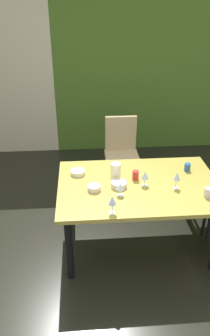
{
  "coord_description": "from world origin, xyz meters",
  "views": [
    {
      "loc": [
        -0.0,
        -2.52,
        2.46
      ],
      "look_at": [
        0.22,
        0.38,
        0.85
      ],
      "focal_mm": 35.0,
      "sensor_mm": 36.0,
      "label": 1
    }
  ],
  "objects_px": {
    "chair_head_far": "(122,150)",
    "wine_glass_east": "(145,175)",
    "wine_glass_near_shelf": "(120,187)",
    "wine_glass_west": "(177,176)",
    "cup_corner": "(136,175)",
    "cup_south": "(208,192)",
    "cup_rear": "(188,167)",
    "serving_bowl_north": "(119,184)",
    "pitcher_center": "(116,171)",
    "wine_glass_right": "(113,201)",
    "serving_bowl_near_window": "(94,188)",
    "dining_table": "(139,191)",
    "serving_bowl_left": "(78,172)"
  },
  "relations": [
    {
      "from": "wine_glass_right",
      "to": "serving_bowl_near_window",
      "type": "height_order",
      "value": "wine_glass_right"
    },
    {
      "from": "serving_bowl_left",
      "to": "serving_bowl_near_window",
      "type": "bearing_deg",
      "value": -64.12
    },
    {
      "from": "chair_head_far",
      "to": "wine_glass_near_shelf",
      "type": "relative_size",
      "value": 7.59
    },
    {
      "from": "chair_head_far",
      "to": "serving_bowl_near_window",
      "type": "distance_m",
      "value": 1.37
    },
    {
      "from": "dining_table",
      "to": "serving_bowl_north",
      "type": "distance_m",
      "value": 0.24
    },
    {
      "from": "wine_glass_near_shelf",
      "to": "cup_corner",
      "type": "height_order",
      "value": "wine_glass_near_shelf"
    },
    {
      "from": "wine_glass_right",
      "to": "cup_south",
      "type": "relative_size",
      "value": 1.96
    },
    {
      "from": "serving_bowl_near_window",
      "to": "pitcher_center",
      "type": "bearing_deg",
      "value": 41.64
    },
    {
      "from": "cup_south",
      "to": "wine_glass_near_shelf",
      "type": "bearing_deg",
      "value": 174.55
    },
    {
      "from": "wine_glass_west",
      "to": "serving_bowl_left",
      "type": "relative_size",
      "value": 1.15
    },
    {
      "from": "dining_table",
      "to": "cup_rear",
      "type": "bearing_deg",
      "value": 22.83
    },
    {
      "from": "chair_head_far",
      "to": "wine_glass_east",
      "type": "relative_size",
      "value": 6.26
    },
    {
      "from": "wine_glass_right",
      "to": "serving_bowl_near_window",
      "type": "relative_size",
      "value": 1.34
    },
    {
      "from": "dining_table",
      "to": "wine_glass_near_shelf",
      "type": "xyz_separation_m",
      "value": [
        -0.21,
        -0.18,
        0.18
      ]
    },
    {
      "from": "wine_glass_east",
      "to": "serving_bowl_north",
      "type": "relative_size",
      "value": 1.0
    },
    {
      "from": "serving_bowl_left",
      "to": "pitcher_center",
      "type": "height_order",
      "value": "pitcher_center"
    },
    {
      "from": "wine_glass_right",
      "to": "cup_corner",
      "type": "relative_size",
      "value": 1.76
    },
    {
      "from": "dining_table",
      "to": "pitcher_center",
      "type": "bearing_deg",
      "value": 150.35
    },
    {
      "from": "cup_corner",
      "to": "pitcher_center",
      "type": "xyz_separation_m",
      "value": [
        -0.2,
        0.03,
        0.04
      ]
    },
    {
      "from": "wine_glass_east",
      "to": "wine_glass_near_shelf",
      "type": "height_order",
      "value": "wine_glass_east"
    },
    {
      "from": "wine_glass_near_shelf",
      "to": "wine_glass_west",
      "type": "bearing_deg",
      "value": 9.17
    },
    {
      "from": "cup_corner",
      "to": "cup_south",
      "type": "bearing_deg",
      "value": -29.74
    },
    {
      "from": "wine_glass_near_shelf",
      "to": "serving_bowl_north",
      "type": "distance_m",
      "value": 0.17
    },
    {
      "from": "serving_bowl_left",
      "to": "wine_glass_east",
      "type": "bearing_deg",
      "value": -22.32
    },
    {
      "from": "serving_bowl_north",
      "to": "cup_south",
      "type": "height_order",
      "value": "cup_south"
    },
    {
      "from": "serving_bowl_left",
      "to": "cup_rear",
      "type": "relative_size",
      "value": 1.85
    },
    {
      "from": "wine_glass_near_shelf",
      "to": "cup_south",
      "type": "height_order",
      "value": "wine_glass_near_shelf"
    },
    {
      "from": "wine_glass_right",
      "to": "cup_south",
      "type": "height_order",
      "value": "wine_glass_right"
    },
    {
      "from": "pitcher_center",
      "to": "serving_bowl_near_window",
      "type": "bearing_deg",
      "value": -138.36
    },
    {
      "from": "wine_glass_right",
      "to": "cup_corner",
      "type": "bearing_deg",
      "value": 62.1
    },
    {
      "from": "wine_glass_west",
      "to": "serving_bowl_near_window",
      "type": "distance_m",
      "value": 0.8
    },
    {
      "from": "serving_bowl_left",
      "to": "pitcher_center",
      "type": "distance_m",
      "value": 0.41
    },
    {
      "from": "dining_table",
      "to": "wine_glass_east",
      "type": "distance_m",
      "value": 0.2
    },
    {
      "from": "wine_glass_east",
      "to": "wine_glass_right",
      "type": "bearing_deg",
      "value": -130.13
    },
    {
      "from": "dining_table",
      "to": "cup_rear",
      "type": "xyz_separation_m",
      "value": [
        0.56,
        0.23,
        0.12
      ]
    },
    {
      "from": "serving_bowl_north",
      "to": "pitcher_center",
      "type": "relative_size",
      "value": 0.91
    },
    {
      "from": "cup_south",
      "to": "dining_table",
      "type": "bearing_deg",
      "value": 156.39
    },
    {
      "from": "cup_corner",
      "to": "cup_rear",
      "type": "relative_size",
      "value": 1.19
    },
    {
      "from": "wine_glass_east",
      "to": "cup_rear",
      "type": "distance_m",
      "value": 0.57
    },
    {
      "from": "chair_head_far",
      "to": "cup_south",
      "type": "bearing_deg",
      "value": 113.16
    },
    {
      "from": "pitcher_center",
      "to": "serving_bowl_left",
      "type": "bearing_deg",
      "value": 163.06
    },
    {
      "from": "wine_glass_near_shelf",
      "to": "cup_rear",
      "type": "distance_m",
      "value": 0.88
    },
    {
      "from": "serving_bowl_north",
      "to": "wine_glass_right",
      "type": "bearing_deg",
      "value": -103.99
    },
    {
      "from": "serving_bowl_left",
      "to": "pitcher_center",
      "type": "bearing_deg",
      "value": -16.94
    },
    {
      "from": "chair_head_far",
      "to": "cup_rear",
      "type": "relative_size",
      "value": 11.95
    },
    {
      "from": "wine_glass_right",
      "to": "cup_rear",
      "type": "height_order",
      "value": "wine_glass_right"
    },
    {
      "from": "serving_bowl_near_window",
      "to": "wine_glass_west",
      "type": "bearing_deg",
      "value": -1.27
    },
    {
      "from": "serving_bowl_north",
      "to": "cup_rear",
      "type": "bearing_deg",
      "value": 19.21
    },
    {
      "from": "cup_corner",
      "to": "cup_rear",
      "type": "xyz_separation_m",
      "value": [
        0.58,
        0.14,
        -0.01
      ]
    },
    {
      "from": "wine_glass_east",
      "to": "cup_rear",
      "type": "xyz_separation_m",
      "value": [
        0.51,
        0.26,
        -0.07
      ]
    }
  ]
}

